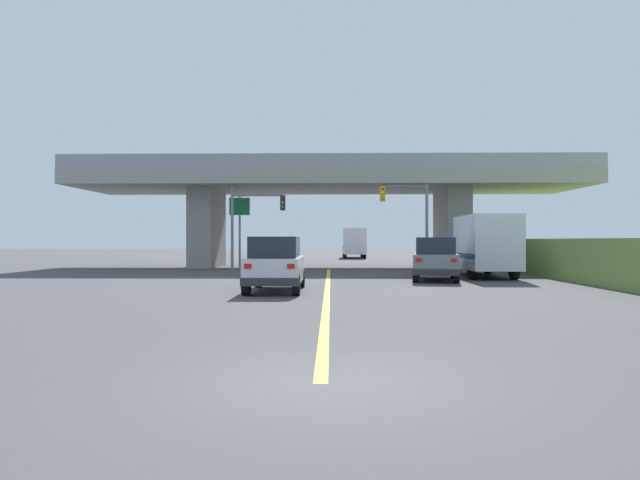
{
  "coord_description": "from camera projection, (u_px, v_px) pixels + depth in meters",
  "views": [
    {
      "loc": [
        0.14,
        -7.22,
        1.89
      ],
      "look_at": [
        -0.4,
        20.01,
        1.9
      ],
      "focal_mm": 30.89,
      "sensor_mm": 36.0,
      "label": 1
    }
  ],
  "objects": [
    {
      "name": "highway_sign",
      "position": [
        240.0,
        215.0,
        36.53
      ],
      "size": [
        1.4,
        0.17,
        4.89
      ],
      "color": "slate",
      "rests_on": "ground"
    },
    {
      "name": "overpass_bridge",
      "position": [
        329.0,
        193.0,
        38.88
      ],
      "size": [
        34.82,
        8.66,
        7.38
      ],
      "color": "gray",
      "rests_on": "ground"
    },
    {
      "name": "ground",
      "position": [
        329.0,
        267.0,
        38.88
      ],
      "size": [
        160.0,
        160.0,
        0.0
      ],
      "primitive_type": "plane",
      "color": "#424244"
    },
    {
      "name": "semi_truck_distant",
      "position": [
        354.0,
        243.0,
        58.71
      ],
      "size": [
        2.33,
        6.95,
        3.15
      ],
      "color": "navy",
      "rests_on": "ground"
    },
    {
      "name": "suv_crossing",
      "position": [
        436.0,
        259.0,
        25.77
      ],
      "size": [
        2.71,
        4.56,
        2.02
      ],
      "rotation": [
        0.0,
        0.0,
        -0.18
      ],
      "color": "slate",
      "rests_on": "ground"
    },
    {
      "name": "traffic_signal_farside",
      "position": [
        251.0,
        216.0,
        35.11
      ],
      "size": [
        3.5,
        0.36,
        5.39
      ],
      "color": "slate",
      "rests_on": "ground"
    },
    {
      "name": "suv_lead",
      "position": [
        276.0,
        264.0,
        20.32
      ],
      "size": [
        1.97,
        4.42,
        2.02
      ],
      "color": "silver",
      "rests_on": "ground"
    },
    {
      "name": "lane_divider_stripe",
      "position": [
        327.0,
        289.0,
        21.46
      ],
      "size": [
        0.2,
        28.5,
        0.01
      ],
      "primitive_type": "cube",
      "color": "yellow",
      "rests_on": "ground"
    },
    {
      "name": "traffic_signal_nearside",
      "position": [
        411.0,
        211.0,
        34.6
      ],
      "size": [
        3.03,
        0.36,
        5.87
      ],
      "color": "slate",
      "rests_on": "ground"
    },
    {
      "name": "box_truck",
      "position": [
        483.0,
        245.0,
        28.24
      ],
      "size": [
        2.33,
        6.56,
        3.13
      ],
      "color": "navy",
      "rests_on": "ground"
    }
  ]
}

